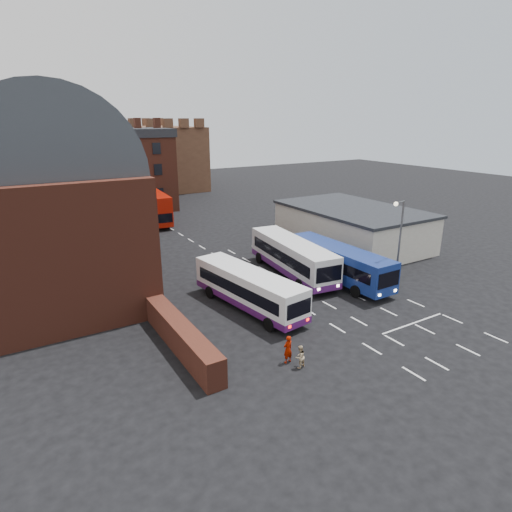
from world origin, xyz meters
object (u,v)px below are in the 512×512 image
bus_white_inbound (292,255)px  bus_blue (338,261)px  street_lamp (399,238)px  pedestrian_beige (300,357)px  pedestrian_red (288,349)px  bus_red_double (154,207)px  bus_white_outbound (248,287)px

bus_white_inbound → bus_blue: (2.53, -3.32, -0.07)m
street_lamp → pedestrian_beige: street_lamp is taller
street_lamp → pedestrian_beige: (-13.46, -5.13, -3.93)m
bus_white_inbound → pedestrian_beige: 15.40m
pedestrian_beige → pedestrian_red: bearing=-83.3°
bus_red_double → street_lamp: 35.02m
street_lamp → pedestrian_red: size_ratio=4.43×
bus_red_double → street_lamp: size_ratio=1.40×
bus_white_inbound → bus_red_double: (-4.17, 26.15, 0.35)m
bus_blue → pedestrian_beige: (-11.12, -9.40, -1.13)m
bus_blue → bus_red_double: bus_red_double is taller
street_lamp → pedestrian_red: (-13.74, -4.33, -3.76)m
bus_white_inbound → pedestrian_beige: size_ratio=8.61×
bus_blue → street_lamp: street_lamp is taller
bus_white_inbound → street_lamp: 9.43m
bus_white_outbound → pedestrian_beige: bus_white_outbound is taller
bus_white_outbound → street_lamp: bearing=-24.0°
bus_white_inbound → pedestrian_red: bearing=59.8°
bus_white_outbound → bus_red_double: (2.86, 30.34, 0.52)m
bus_white_outbound → street_lamp: street_lamp is taller
bus_blue → pedestrian_beige: 14.61m
bus_white_inbound → pedestrian_beige: (-8.59, -12.73, -1.20)m
bus_red_double → street_lamp: bearing=110.2°
bus_white_inbound → bus_red_double: bearing=-74.5°
bus_white_outbound → bus_red_double: size_ratio=1.02×
pedestrian_beige → bus_white_inbound: bearing=-136.4°
bus_white_inbound → bus_red_double: 26.49m
bus_white_outbound → bus_white_inbound: (7.03, 4.18, 0.17)m
bus_white_outbound → pedestrian_red: (-1.83, -7.74, -0.86)m
bus_white_inbound → street_lamp: size_ratio=1.56×
street_lamp → pedestrian_beige: 14.93m
bus_white_inbound → bus_white_outbound: bearing=37.2°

